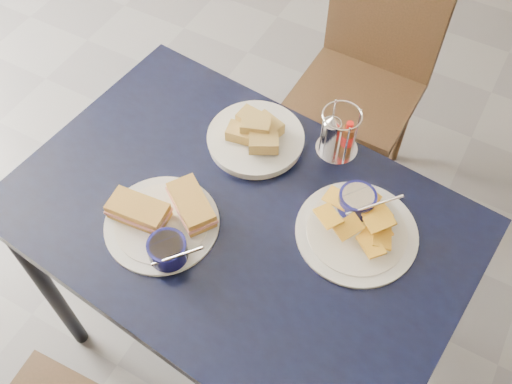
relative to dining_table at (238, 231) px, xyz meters
The scene contains 7 objects.
ground 0.68m from the dining_table, ahead, with size 6.00×6.00×0.00m, color #57585D.
dining_table is the anchor object (origin of this frame).
chair_far 0.92m from the dining_table, 89.59° to the left, with size 0.42×0.40×0.88m.
sandwich_plate 0.20m from the dining_table, 140.60° to the right, with size 0.30×0.27×0.12m.
plantain_plate 0.30m from the dining_table, 23.31° to the left, with size 0.29×0.29×0.12m.
bread_basket 0.25m from the dining_table, 107.91° to the left, with size 0.25×0.25×0.08m.
condiment_caddy 0.35m from the dining_table, 68.64° to the left, with size 0.11×0.11×0.14m.
Camera 1 is at (0.33, -0.62, 1.91)m, focal length 40.00 mm.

